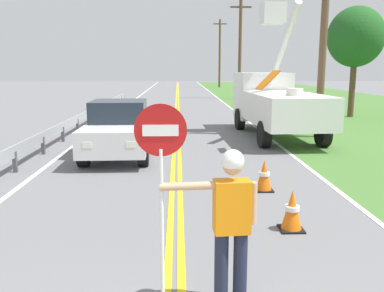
{
  "coord_description": "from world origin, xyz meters",
  "views": [
    {
      "loc": [
        0.06,
        -2.12,
        2.7
      ],
      "look_at": [
        0.33,
        5.76,
        1.2
      ],
      "focal_mm": 38.77,
      "sensor_mm": 36.0,
      "label": 1
    }
  ],
  "objects_px": {
    "utility_pole_mid": "(240,48)",
    "traffic_cone_lead": "(292,211)",
    "flagger_worker": "(231,218)",
    "roadside_tree_verge": "(356,37)",
    "utility_bucket_truck": "(274,100)",
    "utility_pole_far": "(220,52)",
    "utility_pole_near": "(324,22)",
    "traffic_cone_mid": "(264,176)",
    "oncoming_sedan_nearest": "(119,130)",
    "stop_sign_paddle": "(161,162)"
  },
  "relations": [
    {
      "from": "utility_pole_mid",
      "to": "traffic_cone_lead",
      "type": "height_order",
      "value": "utility_pole_mid"
    },
    {
      "from": "flagger_worker",
      "to": "roadside_tree_verge",
      "type": "xyz_separation_m",
      "value": [
        8.95,
        18.15,
        3.22
      ]
    },
    {
      "from": "utility_bucket_truck",
      "to": "roadside_tree_verge",
      "type": "distance_m",
      "value": 8.85
    },
    {
      "from": "flagger_worker",
      "to": "traffic_cone_lead",
      "type": "distance_m",
      "value": 2.64
    },
    {
      "from": "utility_pole_mid",
      "to": "utility_pole_far",
      "type": "distance_m",
      "value": 20.62
    },
    {
      "from": "flagger_worker",
      "to": "utility_pole_far",
      "type": "bearing_deg",
      "value": 84.5
    },
    {
      "from": "utility_pole_far",
      "to": "utility_pole_near",
      "type": "bearing_deg",
      "value": -90.19
    },
    {
      "from": "utility_pole_near",
      "to": "traffic_cone_mid",
      "type": "xyz_separation_m",
      "value": [
        -3.61,
        -7.13,
        -4.05
      ]
    },
    {
      "from": "utility_pole_mid",
      "to": "traffic_cone_lead",
      "type": "xyz_separation_m",
      "value": [
        -3.45,
        -29.81,
        -4.0
      ]
    },
    {
      "from": "oncoming_sedan_nearest",
      "to": "utility_pole_near",
      "type": "xyz_separation_m",
      "value": [
        7.33,
        3.39,
        3.55
      ]
    },
    {
      "from": "stop_sign_paddle",
      "to": "utility_bucket_truck",
      "type": "distance_m",
      "value": 12.74
    },
    {
      "from": "stop_sign_paddle",
      "to": "traffic_cone_mid",
      "type": "xyz_separation_m",
      "value": [
        2.08,
        4.51,
        -1.37
      ]
    },
    {
      "from": "stop_sign_paddle",
      "to": "traffic_cone_lead",
      "type": "relative_size",
      "value": 3.33
    },
    {
      "from": "utility_bucket_truck",
      "to": "oncoming_sedan_nearest",
      "type": "height_order",
      "value": "utility_bucket_truck"
    },
    {
      "from": "traffic_cone_lead",
      "to": "roadside_tree_verge",
      "type": "distance_m",
      "value": 18.14
    },
    {
      "from": "utility_pole_near",
      "to": "utility_pole_mid",
      "type": "distance_m",
      "value": 20.41
    },
    {
      "from": "utility_pole_near",
      "to": "stop_sign_paddle",
      "type": "bearing_deg",
      "value": -116.08
    },
    {
      "from": "utility_bucket_truck",
      "to": "stop_sign_paddle",
      "type": "bearing_deg",
      "value": -108.38
    },
    {
      "from": "stop_sign_paddle",
      "to": "roadside_tree_verge",
      "type": "xyz_separation_m",
      "value": [
        9.72,
        18.21,
        2.56
      ]
    },
    {
      "from": "utility_pole_mid",
      "to": "utility_bucket_truck",
      "type": "bearing_deg",
      "value": -94.36
    },
    {
      "from": "utility_pole_near",
      "to": "traffic_cone_mid",
      "type": "bearing_deg",
      "value": -116.88
    },
    {
      "from": "flagger_worker",
      "to": "oncoming_sedan_nearest",
      "type": "distance_m",
      "value": 8.54
    },
    {
      "from": "utility_pole_far",
      "to": "roadside_tree_verge",
      "type": "distance_m",
      "value": 34.66
    },
    {
      "from": "utility_pole_near",
      "to": "traffic_cone_mid",
      "type": "height_order",
      "value": "utility_pole_near"
    },
    {
      "from": "traffic_cone_mid",
      "to": "stop_sign_paddle",
      "type": "bearing_deg",
      "value": -114.8
    },
    {
      "from": "utility_bucket_truck",
      "to": "roadside_tree_verge",
      "type": "xyz_separation_m",
      "value": [
        5.7,
        6.13,
        2.87
      ]
    },
    {
      "from": "oncoming_sedan_nearest",
      "to": "utility_pole_far",
      "type": "xyz_separation_m",
      "value": [
        7.47,
        44.41,
        3.84
      ]
    },
    {
      "from": "flagger_worker",
      "to": "utility_pole_far",
      "type": "distance_m",
      "value": 52.96
    },
    {
      "from": "utility_bucket_truck",
      "to": "oncoming_sedan_nearest",
      "type": "relative_size",
      "value": 1.67
    },
    {
      "from": "utility_pole_near",
      "to": "traffic_cone_lead",
      "type": "height_order",
      "value": "utility_pole_near"
    },
    {
      "from": "utility_pole_far",
      "to": "traffic_cone_lead",
      "type": "height_order",
      "value": "utility_pole_far"
    },
    {
      "from": "stop_sign_paddle",
      "to": "utility_pole_far",
      "type": "height_order",
      "value": "utility_pole_far"
    },
    {
      "from": "stop_sign_paddle",
      "to": "traffic_cone_lead",
      "type": "height_order",
      "value": "stop_sign_paddle"
    },
    {
      "from": "utility_pole_far",
      "to": "stop_sign_paddle",
      "type": "bearing_deg",
      "value": -96.32
    },
    {
      "from": "oncoming_sedan_nearest",
      "to": "roadside_tree_verge",
      "type": "bearing_deg",
      "value": 41.29
    },
    {
      "from": "utility_bucket_truck",
      "to": "traffic_cone_mid",
      "type": "height_order",
      "value": "utility_bucket_truck"
    },
    {
      "from": "flagger_worker",
      "to": "roadside_tree_verge",
      "type": "bearing_deg",
      "value": 63.76
    },
    {
      "from": "stop_sign_paddle",
      "to": "traffic_cone_mid",
      "type": "height_order",
      "value": "stop_sign_paddle"
    },
    {
      "from": "utility_bucket_truck",
      "to": "oncoming_sedan_nearest",
      "type": "bearing_deg",
      "value": -145.81
    },
    {
      "from": "oncoming_sedan_nearest",
      "to": "utility_pole_mid",
      "type": "bearing_deg",
      "value": 73.23
    },
    {
      "from": "utility_bucket_truck",
      "to": "utility_pole_mid",
      "type": "height_order",
      "value": "utility_pole_mid"
    },
    {
      "from": "utility_bucket_truck",
      "to": "utility_pole_far",
      "type": "distance_m",
      "value": 40.74
    },
    {
      "from": "utility_bucket_truck",
      "to": "oncoming_sedan_nearest",
      "type": "xyz_separation_m",
      "value": [
        -5.65,
        -3.84,
        -0.57
      ]
    },
    {
      "from": "flagger_worker",
      "to": "utility_pole_far",
      "type": "height_order",
      "value": "utility_pole_far"
    },
    {
      "from": "roadside_tree_verge",
      "to": "flagger_worker",
      "type": "bearing_deg",
      "value": -116.24
    },
    {
      "from": "stop_sign_paddle",
      "to": "flagger_worker",
      "type": "bearing_deg",
      "value": 4.51
    },
    {
      "from": "stop_sign_paddle",
      "to": "oncoming_sedan_nearest",
      "type": "bearing_deg",
      "value": 101.19
    },
    {
      "from": "utility_bucket_truck",
      "to": "utility_pole_far",
      "type": "height_order",
      "value": "utility_pole_far"
    },
    {
      "from": "utility_pole_mid",
      "to": "utility_pole_far",
      "type": "xyz_separation_m",
      "value": [
        0.3,
        20.61,
        0.34
      ]
    },
    {
      "from": "stop_sign_paddle",
      "to": "roadside_tree_verge",
      "type": "bearing_deg",
      "value": 61.92
    }
  ]
}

